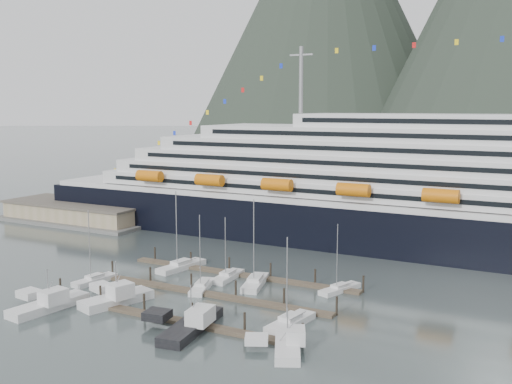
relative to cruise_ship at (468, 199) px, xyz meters
The scene contains 17 objects.
ground 63.76m from the cruise_ship, 118.66° to the right, with size 1600.00×1600.00×0.00m, color #4A5756.
cruise_ship is the anchor object (origin of this frame).
warehouse 103.31m from the cruise_ship, behind, with size 46.00×20.00×5.80m.
dock_near 74.63m from the cruise_ship, 118.31° to the right, with size 48.18×2.28×3.20m.
dock_mid 63.65m from the cruise_ship, 123.96° to the right, with size 48.18×2.28×3.20m.
dock_far 53.59m from the cruise_ship, 131.95° to the right, with size 48.18×2.28×3.20m.
sailboat_a 79.79m from the cruise_ship, 135.34° to the right, with size 3.58×9.06×14.05m.
sailboat_b 62.78m from the cruise_ship, 126.45° to the right, with size 5.28×9.62×13.90m.
sailboat_c 53.56m from the cruise_ship, 124.24° to the right, with size 5.70×11.12×16.41m.
sailboat_e 63.46m from the cruise_ship, 139.79° to the right, with size 4.77×11.78×16.24m.
sailboat_f 56.45m from the cruise_ship, 130.48° to the right, with size 3.17×9.19×12.34m.
sailboat_g 43.49m from the cruise_ship, 110.69° to the right, with size 5.13×9.27×12.42m.
sailboat_h 61.47m from the cruise_ship, 104.78° to the right, with size 4.18×10.15×14.02m.
trawler_a 88.10m from the cruise_ship, 126.86° to the right, with size 9.90×13.64×7.31m.
trawler_b 77.82m from the cruise_ship, 125.51° to the right, with size 10.27×12.74×7.91m.
trawler_c 73.01m from the cruise_ship, 112.27° to the right, with size 10.66×14.96×7.46m.
trawler_d 68.64m from the cruise_ship, 100.33° to the right, with size 9.32×11.07×6.36m.
Camera 1 is at (49.95, -80.00, 31.93)m, focal length 42.00 mm.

